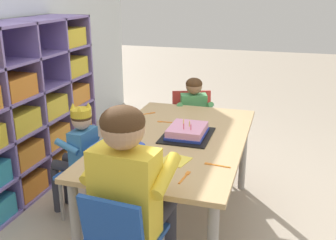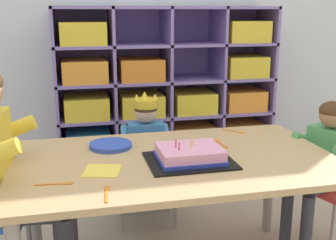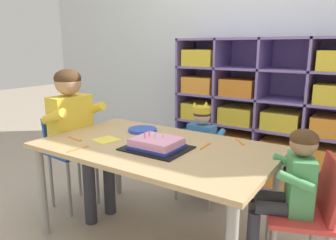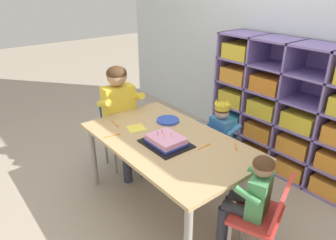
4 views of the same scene
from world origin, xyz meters
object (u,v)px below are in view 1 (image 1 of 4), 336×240
(classroom_chair_adult_side, at_px, (122,240))
(fork_near_child_seat, at_px, (148,114))
(adult_helper_seated, at_px, (132,186))
(fork_at_table_front_edge, at_px, (185,177))
(child_with_crown, at_px, (78,147))
(fork_beside_plate_stack, at_px, (166,122))
(activity_table, at_px, (176,148))
(birthday_cake_on_tray, at_px, (187,132))
(classroom_chair_blue, at_px, (92,168))
(paper_plate_stack, at_px, (128,148))
(fork_by_napkin, at_px, (216,165))
(guest_at_table_side, at_px, (194,115))
(classroom_chair_guest_side, at_px, (192,124))

(classroom_chair_adult_side, relative_size, fork_near_child_seat, 6.88)
(adult_helper_seated, distance_m, fork_at_table_front_edge, 0.30)
(child_with_crown, relative_size, adult_helper_seated, 0.76)
(adult_helper_seated, xyz_separation_m, fork_beside_plate_stack, (0.99, 0.14, -0.03))
(classroom_chair_adult_side, distance_m, fork_near_child_seat, 1.31)
(activity_table, distance_m, fork_at_table_front_edge, 0.55)
(birthday_cake_on_tray, xyz_separation_m, fork_near_child_seat, (0.37, 0.39, -0.03))
(birthday_cake_on_tray, distance_m, fork_beside_plate_stack, 0.30)
(classroom_chair_blue, distance_m, child_with_crown, 0.18)
(classroom_chair_blue, relative_size, paper_plate_stack, 2.91)
(activity_table, height_order, fork_near_child_seat, fork_near_child_seat)
(birthday_cake_on_tray, relative_size, fork_beside_plate_stack, 2.70)
(classroom_chair_blue, distance_m, fork_near_child_seat, 0.58)
(paper_plate_stack, bearing_deg, fork_by_napkin, -96.96)
(classroom_chair_blue, distance_m, classroom_chair_adult_side, 1.00)
(activity_table, relative_size, classroom_chair_blue, 2.43)
(activity_table, bearing_deg, guest_at_table_side, 4.57)
(activity_table, xyz_separation_m, guest_at_table_side, (0.78, 0.06, -0.03))
(guest_at_table_side, bearing_deg, fork_at_table_front_edge, -99.16)
(classroom_chair_blue, distance_m, classroom_chair_guest_side, 1.03)
(activity_table, distance_m, classroom_chair_guest_side, 0.90)
(classroom_chair_adult_side, bearing_deg, fork_by_napkin, -118.15)
(activity_table, relative_size, paper_plate_stack, 7.06)
(activity_table, height_order, adult_helper_seated, adult_helper_seated)
(paper_plate_stack, distance_m, fork_near_child_seat, 0.69)
(classroom_chair_blue, xyz_separation_m, classroom_chair_adult_side, (-0.81, -0.57, 0.09))
(paper_plate_stack, bearing_deg, activity_table, -38.71)
(activity_table, distance_m, classroom_chair_blue, 0.62)
(activity_table, xyz_separation_m, fork_at_table_front_edge, (-0.51, -0.19, 0.07))
(classroom_chair_adult_side, height_order, fork_at_table_front_edge, classroom_chair_adult_side)
(activity_table, height_order, paper_plate_stack, paper_plate_stack)
(guest_at_table_side, bearing_deg, child_with_crown, -148.39)
(activity_table, relative_size, birthday_cake_on_tray, 3.86)
(adult_helper_seated, bearing_deg, fork_beside_plate_stack, -77.05)
(fork_at_table_front_edge, distance_m, fork_by_napkin, 0.22)
(paper_plate_stack, relative_size, fork_beside_plate_stack, 1.48)
(child_with_crown, distance_m, classroom_chair_adult_side, 1.06)
(classroom_chair_adult_side, height_order, fork_by_napkin, classroom_chair_adult_side)
(birthday_cake_on_tray, bearing_deg, fork_near_child_seat, 46.78)
(classroom_chair_blue, height_order, classroom_chair_guest_side, classroom_chair_guest_side)
(classroom_chair_blue, height_order, classroom_chair_adult_side, classroom_chair_adult_side)
(classroom_chair_guest_side, bearing_deg, child_with_crown, -143.65)
(fork_by_napkin, bearing_deg, classroom_chair_guest_side, 114.57)
(fork_beside_plate_stack, height_order, fork_by_napkin, same)
(classroom_chair_guest_side, bearing_deg, guest_at_table_side, -90.00)
(fork_by_napkin, bearing_deg, fork_beside_plate_stack, 133.52)
(guest_at_table_side, relative_size, birthday_cake_on_tray, 2.27)
(birthday_cake_on_tray, relative_size, paper_plate_stack, 1.83)
(activity_table, xyz_separation_m, birthday_cake_on_tray, (0.05, -0.06, 0.10))
(classroom_chair_adult_side, distance_m, classroom_chair_guest_side, 1.72)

